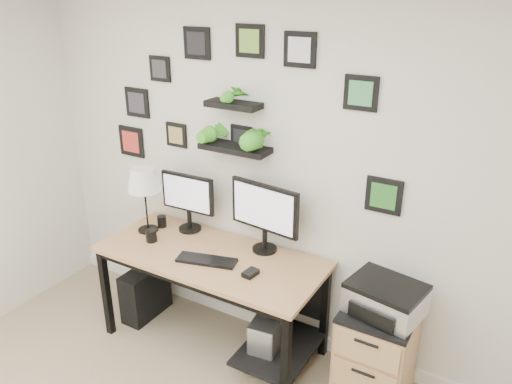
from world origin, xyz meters
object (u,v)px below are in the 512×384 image
Objects in this scene: file_cabinet at (376,353)px; printer at (385,298)px; monitor_left at (188,198)px; monitor_right at (264,212)px; pc_tower_black at (146,292)px; mug at (151,236)px; table_lamp at (144,181)px; pc_tower_grey at (270,338)px; desk at (218,269)px.

file_cabinet is 1.42× the size of printer.
monitor_right is at bearing 0.75° from monitor_left.
pc_tower_black is at bearing -146.23° from monitor_left.
monitor_left is at bearing -179.25° from monitor_right.
monitor_right is 0.80× the size of file_cabinet.
printer reaches higher than mug.
pc_tower_black is (-0.96, -0.22, -0.84)m from monitor_right.
file_cabinet is (1.67, 0.15, -0.46)m from mug.
monitor_left is 0.38m from mug.
mug is 0.22× the size of pc_tower_black.
table_lamp reaches higher than pc_tower_grey.
monitor_left is 0.95× the size of printer.
desk is at bearing -2.56° from table_lamp.
printer is at bearing 3.18° from pc_tower_grey.
mug reaches higher than desk.
desk is at bearing 179.38° from pc_tower_grey.
mug reaches higher than file_cabinet.
monitor_left is 1.17m from pc_tower_grey.
monitor_right is at bearing 37.97° from desk.
monitor_right is at bearing 170.89° from file_cabinet.
desk is 2.98× the size of monitor_right.
monitor_left is 1.05× the size of pc_tower_grey.
table_lamp is 1.98m from file_cabinet.
monitor_left is 0.90× the size of table_lamp.
table_lamp is at bearing 177.44° from desk.
monitor_right is 0.97m from printer.
monitor_left is (-0.39, 0.19, 0.39)m from desk.
monitor_left is at bearing 65.42° from mug.
file_cabinet is at bearing -9.11° from monitor_right.
table_lamp reaches higher than pc_tower_black.
table_lamp is 1.22× the size of pc_tower_black.
monitor_right reaches higher than pc_tower_grey.
pc_tower_black is at bearing 158.59° from mug.
desk is 3.20× the size of table_lamp.
desk is 0.58m from monitor_left.
file_cabinet is at bearing 133.13° from printer.
desk is at bearing 9.89° from mug.
table_lamp is 1.87m from printer.
pc_tower_grey is (0.94, 0.09, -0.59)m from mug.
monitor_left is at bearing 153.49° from desk.
mug is at bearing -159.38° from monitor_right.
pc_tower_grey is (0.82, -0.20, -0.81)m from monitor_left.
table_lamp reaches higher than monitor_left.
mug is 0.19× the size of printer.
desk is 0.53m from monitor_right.
monitor_right is at bearing 169.78° from printer.
table_lamp is (-0.27, -0.16, 0.14)m from monitor_left.
monitor_right is 1.30m from pc_tower_black.
file_cabinet is (0.72, 0.06, 0.13)m from pc_tower_grey.
table_lamp reaches higher than file_cabinet.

